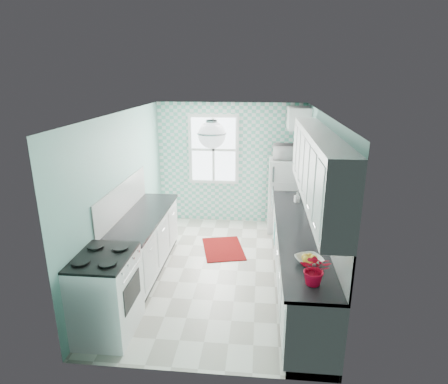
# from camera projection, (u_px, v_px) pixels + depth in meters

# --- Properties ---
(floor) EXTENTS (3.00, 4.40, 0.02)m
(floor) POSITION_uv_depth(u_px,v_px,m) (219.00, 270.00, 6.07)
(floor) COLOR white
(floor) RESTS_ON ground
(ceiling) EXTENTS (3.00, 4.40, 0.02)m
(ceiling) POSITION_uv_depth(u_px,v_px,m) (219.00, 113.00, 5.31)
(ceiling) COLOR white
(ceiling) RESTS_ON wall_back
(wall_back) EXTENTS (3.00, 0.02, 2.50)m
(wall_back) POSITION_uv_depth(u_px,v_px,m) (231.00, 164.00, 7.79)
(wall_back) COLOR #79B3A8
(wall_back) RESTS_ON floor
(wall_front) EXTENTS (3.00, 0.02, 2.50)m
(wall_front) POSITION_uv_depth(u_px,v_px,m) (194.00, 269.00, 3.59)
(wall_front) COLOR #79B3A8
(wall_front) RESTS_ON floor
(wall_left) EXTENTS (0.02, 4.40, 2.50)m
(wall_left) POSITION_uv_depth(u_px,v_px,m) (123.00, 194.00, 5.83)
(wall_left) COLOR #79B3A8
(wall_left) RESTS_ON floor
(wall_right) EXTENTS (0.02, 4.40, 2.50)m
(wall_right) POSITION_uv_depth(u_px,v_px,m) (320.00, 200.00, 5.55)
(wall_right) COLOR #79B3A8
(wall_right) RESTS_ON floor
(accent_wall) EXTENTS (3.00, 0.01, 2.50)m
(accent_wall) POSITION_uv_depth(u_px,v_px,m) (231.00, 164.00, 7.76)
(accent_wall) COLOR #65C5AA
(accent_wall) RESTS_ON wall_back
(window) EXTENTS (1.04, 0.05, 1.44)m
(window) POSITION_uv_depth(u_px,v_px,m) (214.00, 150.00, 7.68)
(window) COLOR white
(window) RESTS_ON wall_back
(backsplash_right) EXTENTS (0.02, 3.60, 0.51)m
(backsplash_right) POSITION_uv_depth(u_px,v_px,m) (322.00, 213.00, 5.19)
(backsplash_right) COLOR white
(backsplash_right) RESTS_ON wall_right
(backsplash_left) EXTENTS (0.02, 2.15, 0.51)m
(backsplash_left) POSITION_uv_depth(u_px,v_px,m) (123.00, 199.00, 5.77)
(backsplash_left) COLOR white
(backsplash_left) RESTS_ON wall_left
(upper_cabinets_right) EXTENTS (0.33, 3.20, 0.90)m
(upper_cabinets_right) POSITION_uv_depth(u_px,v_px,m) (317.00, 167.00, 4.80)
(upper_cabinets_right) COLOR white
(upper_cabinets_right) RESTS_ON wall_right
(upper_cabinet_fridge) EXTENTS (0.40, 0.74, 0.40)m
(upper_cabinet_fridge) POSITION_uv_depth(u_px,v_px,m) (298.00, 118.00, 7.00)
(upper_cabinet_fridge) COLOR white
(upper_cabinet_fridge) RESTS_ON wall_right
(ceiling_light) EXTENTS (0.34, 0.34, 0.35)m
(ceiling_light) POSITION_uv_depth(u_px,v_px,m) (212.00, 135.00, 4.61)
(ceiling_light) COLOR silver
(ceiling_light) RESTS_ON ceiling
(base_cabinets_right) EXTENTS (0.60, 3.60, 0.90)m
(base_cabinets_right) POSITION_uv_depth(u_px,v_px,m) (298.00, 260.00, 5.44)
(base_cabinets_right) COLOR white
(base_cabinets_right) RESTS_ON floor
(countertop_right) EXTENTS (0.63, 3.60, 0.04)m
(countertop_right) POSITION_uv_depth(u_px,v_px,m) (299.00, 230.00, 5.30)
(countertop_right) COLOR black
(countertop_right) RESTS_ON base_cabinets_right
(base_cabinets_left) EXTENTS (0.60, 2.15, 0.90)m
(base_cabinets_left) POSITION_uv_depth(u_px,v_px,m) (144.00, 244.00, 5.97)
(base_cabinets_left) COLOR white
(base_cabinets_left) RESTS_ON floor
(countertop_left) EXTENTS (0.63, 2.15, 0.04)m
(countertop_left) POSITION_uv_depth(u_px,v_px,m) (143.00, 216.00, 5.83)
(countertop_left) COLOR black
(countertop_left) RESTS_ON base_cabinets_left
(fridge) EXTENTS (0.64, 0.64, 1.46)m
(fridge) POSITION_uv_depth(u_px,v_px,m) (284.00, 195.00, 7.44)
(fridge) COLOR white
(fridge) RESTS_ON floor
(stove) EXTENTS (0.67, 0.84, 1.01)m
(stove) POSITION_uv_depth(u_px,v_px,m) (105.00, 293.00, 4.48)
(stove) COLOR silver
(stove) RESTS_ON floor
(sink) EXTENTS (0.47, 0.39, 0.53)m
(sink) POSITION_uv_depth(u_px,v_px,m) (296.00, 210.00, 6.03)
(sink) COLOR silver
(sink) RESTS_ON countertop_right
(rug) EXTENTS (0.89, 1.11, 0.02)m
(rug) POSITION_uv_depth(u_px,v_px,m) (223.00, 249.00, 6.78)
(rug) COLOR #631B0E
(rug) RESTS_ON floor
(dish_towel) EXTENTS (0.04, 0.26, 0.39)m
(dish_towel) POSITION_uv_depth(u_px,v_px,m) (275.00, 232.00, 6.34)
(dish_towel) COLOR #58BFB2
(dish_towel) RESTS_ON base_cabinets_right
(fruit_bowl) EXTENTS (0.40, 0.40, 0.08)m
(fruit_bowl) POSITION_uv_depth(u_px,v_px,m) (309.00, 260.00, 4.33)
(fruit_bowl) COLOR silver
(fruit_bowl) RESTS_ON countertop_right
(potted_plant) EXTENTS (0.35, 0.32, 0.35)m
(potted_plant) POSITION_uv_depth(u_px,v_px,m) (315.00, 269.00, 3.86)
(potted_plant) COLOR #B50213
(potted_plant) RESTS_ON countertop_right
(soap_bottle) EXTENTS (0.10, 0.10, 0.17)m
(soap_bottle) POSITION_uv_depth(u_px,v_px,m) (297.00, 197.00, 6.38)
(soap_bottle) COLOR #A8B9C3
(soap_bottle) RESTS_ON countertop_right
(microwave) EXTENTS (0.52, 0.36, 0.29)m
(microwave) POSITION_uv_depth(u_px,v_px,m) (287.00, 152.00, 7.17)
(microwave) COLOR white
(microwave) RESTS_ON fridge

